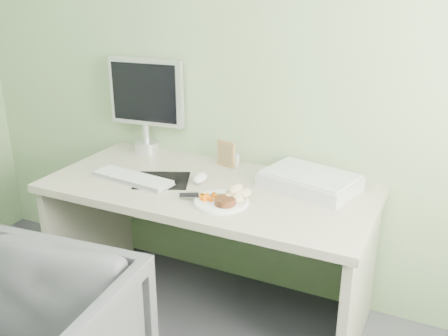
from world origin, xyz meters
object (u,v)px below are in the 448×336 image
at_px(plate, 221,202).
at_px(scanner, 310,182).
at_px(monitor, 146,100).
at_px(desk, 209,219).

bearing_deg(plate, scanner, 47.76).
xyz_separation_m(plate, monitor, (-0.70, 0.47, 0.29)).
height_order(plate, scanner, scanner).
relative_size(desk, scanner, 3.71).
distance_m(desk, monitor, 0.80).
bearing_deg(monitor, scanner, -12.61).
height_order(desk, monitor, monitor).
distance_m(scanner, monitor, 1.05).
height_order(scanner, monitor, monitor).
bearing_deg(plate, monitor, 145.75).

